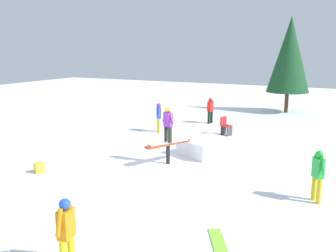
% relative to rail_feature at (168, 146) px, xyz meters
% --- Properties ---
extents(ground_plane, '(60.00, 60.00, 0.00)m').
position_rel_rail_feature_xyz_m(ground_plane, '(0.00, 0.00, -0.64)').
color(ground_plane, white).
extents(rail_feature, '(1.79, 1.02, 0.78)m').
position_rel_rail_feature_xyz_m(rail_feature, '(0.00, 0.00, 0.00)').
color(rail_feature, black).
rests_on(rail_feature, ground).
extents(snow_kicker_ramp, '(2.26, 2.11, 0.61)m').
position_rel_rail_feature_xyz_m(snow_kicker_ramp, '(-1.73, 0.79, -0.33)').
color(snow_kicker_ramp, white).
rests_on(snow_kicker_ramp, ground).
extents(main_rider_on_rail, '(1.49, 1.01, 1.28)m').
position_rel_rail_feature_xyz_m(main_rider_on_rail, '(0.00, 0.00, 0.75)').
color(main_rider_on_rail, white).
rests_on(main_rider_on_rail, rail_feature).
extents(bystander_orange, '(0.63, 0.25, 1.42)m').
position_rel_rail_feature_xyz_m(bystander_orange, '(6.72, 1.29, 0.16)').
color(bystander_orange, yellow).
rests_on(bystander_orange, ground).
extents(bystander_blue, '(0.58, 0.41, 1.43)m').
position_rel_rail_feature_xyz_m(bystander_blue, '(-4.42, -2.71, 0.16)').
color(bystander_blue, gold).
rests_on(bystander_blue, ground).
extents(bystander_green, '(0.52, 0.41, 1.43)m').
position_rel_rail_feature_xyz_m(bystander_green, '(1.26, 5.07, 0.16)').
color(bystander_green, gold).
rests_on(bystander_green, ground).
extents(bystander_red, '(0.63, 0.28, 1.41)m').
position_rel_rail_feature_xyz_m(bystander_red, '(-7.59, -1.20, 0.15)').
color(bystander_red, black).
rests_on(bystander_red, ground).
extents(loose_snowboard_lime, '(1.32, 0.89, 0.02)m').
position_rel_rail_feature_xyz_m(loose_snowboard_lime, '(4.57, 3.48, -0.63)').
color(loose_snowboard_lime, '#93DD37').
rests_on(loose_snowboard_lime, ground).
extents(folding_chair, '(0.57, 0.57, 0.88)m').
position_rel_rail_feature_xyz_m(folding_chair, '(-5.23, 0.45, -0.23)').
color(folding_chair, '#3F3F44').
rests_on(folding_chair, ground).
extents(backpack_on_snow, '(0.36, 0.33, 0.34)m').
position_rel_rail_feature_xyz_m(backpack_on_snow, '(2.79, -3.38, -0.47)').
color(backpack_on_snow, yellow).
rests_on(backpack_on_snow, ground).
extents(pine_tree_far, '(2.63, 2.63, 5.99)m').
position_rel_rail_feature_xyz_m(pine_tree_far, '(-13.12, 1.93, 3.00)').
color(pine_tree_far, '#4C331E').
rests_on(pine_tree_far, ground).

